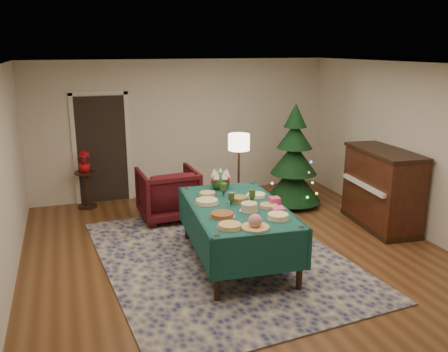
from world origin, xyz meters
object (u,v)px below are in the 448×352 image
object	(u,v)px
armchair	(168,191)
piano	(382,189)
side_table	(86,190)
potted_plant	(85,166)
gift_box	(275,201)
buffet_table	(237,217)
floor_lamp	(239,147)
christmas_tree	(294,161)

from	to	relation	value
armchair	piano	distance (m)	3.61
side_table	potted_plant	bearing A→B (deg)	63.43
gift_box	piano	size ratio (longest dim) A/B	0.09
buffet_table	gift_box	xyz separation A→B (m)	(0.49, -0.15, 0.22)
gift_box	floor_lamp	size ratio (longest dim) A/B	0.09
gift_box	potted_plant	bearing A→B (deg)	125.80
gift_box	floor_lamp	world-z (taller)	floor_lamp
floor_lamp	piano	bearing A→B (deg)	-27.53
armchair	christmas_tree	distance (m)	2.42
gift_box	potted_plant	xyz separation A→B (m)	(-2.35, 3.25, -0.09)
floor_lamp	side_table	size ratio (longest dim) A/B	2.18
buffet_table	gift_box	bearing A→B (deg)	-16.45
buffet_table	side_table	size ratio (longest dim) A/B	3.23
armchair	christmas_tree	xyz separation A→B (m)	(2.39, -0.04, 0.38)
armchair	potted_plant	bearing A→B (deg)	-41.55
armchair	potted_plant	xyz separation A→B (m)	(-1.32, 1.08, 0.30)
christmas_tree	potted_plant	bearing A→B (deg)	163.30
floor_lamp	christmas_tree	world-z (taller)	christmas_tree
side_table	christmas_tree	bearing A→B (deg)	-16.70
side_table	christmas_tree	world-z (taller)	christmas_tree
floor_lamp	side_table	world-z (taller)	floor_lamp
gift_box	christmas_tree	size ratio (longest dim) A/B	0.07
gift_box	christmas_tree	world-z (taller)	christmas_tree
buffet_table	gift_box	distance (m)	0.56
armchair	potted_plant	distance (m)	1.73
buffet_table	piano	world-z (taller)	piano
side_table	potted_plant	distance (m)	0.46
floor_lamp	gift_box	bearing A→B (deg)	-94.60
side_table	potted_plant	size ratio (longest dim) A/B	1.75
gift_box	potted_plant	distance (m)	4.01
buffet_table	potted_plant	world-z (taller)	potted_plant
piano	christmas_tree	bearing A→B (deg)	121.75
side_table	potted_plant	xyz separation A→B (m)	(0.00, 0.00, 0.46)
floor_lamp	armchair	bearing A→B (deg)	161.88
piano	side_table	bearing A→B (deg)	150.94
side_table	gift_box	bearing A→B (deg)	-54.20
side_table	buffet_table	bearing A→B (deg)	-59.18
floor_lamp	side_table	distance (m)	3.04
floor_lamp	potted_plant	size ratio (longest dim) A/B	3.82
christmas_tree	piano	xyz separation A→B (m)	(0.90, -1.45, -0.23)
armchair	side_table	size ratio (longest dim) A/B	1.44
potted_plant	christmas_tree	xyz separation A→B (m)	(3.72, -1.11, 0.07)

